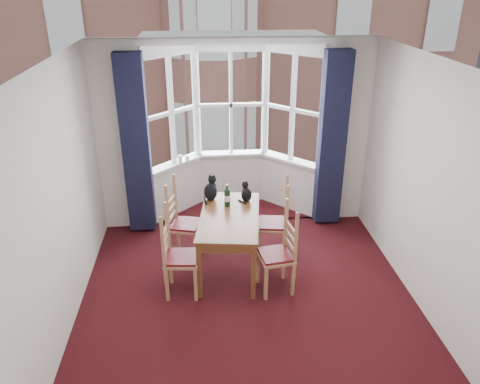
{
  "coord_description": "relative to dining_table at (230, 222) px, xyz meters",
  "views": [
    {
      "loc": [
        -0.5,
        -4.32,
        3.57
      ],
      "look_at": [
        -0.03,
        1.05,
        1.05
      ],
      "focal_mm": 35.0,
      "sensor_mm": 36.0,
      "label": 1
    }
  ],
  "objects": [
    {
      "name": "curtain_right",
      "position": [
        1.59,
        1.15,
        0.66
      ],
      "size": [
        0.38,
        0.22,
        2.6
      ],
      "primitive_type": "cube",
      "color": "#171833",
      "rests_on": "floor"
    },
    {
      "name": "chair_left_near",
      "position": [
        -0.7,
        -0.45,
        -0.21
      ],
      "size": [
        0.43,
        0.45,
        0.92
      ],
      "color": "#AD7C54",
      "rests_on": "floor"
    },
    {
      "name": "dining_table",
      "position": [
        0.0,
        0.0,
        0.0
      ],
      "size": [
        0.91,
        1.46,
        0.79
      ],
      "color": "brown",
      "rests_on": "floor"
    },
    {
      "name": "candle_short",
      "position": [
        -0.55,
        1.71,
        0.24
      ],
      "size": [
        0.06,
        0.06,
        0.1
      ],
      "primitive_type": "cylinder",
      "color": "white",
      "rests_on": "bay_window"
    },
    {
      "name": "wall_near",
      "position": [
        0.17,
        -3.17,
        0.71
      ],
      "size": [
        4.0,
        0.0,
        4.0
      ],
      "primitive_type": "plane",
      "rotation": [
        -1.57,
        0.0,
        0.0
      ],
      "color": "silver",
      "rests_on": "floor"
    },
    {
      "name": "cat_right",
      "position": [
        0.25,
        0.41,
        0.21
      ],
      "size": [
        0.17,
        0.22,
        0.27
      ],
      "color": "black",
      "rests_on": "dining_table"
    },
    {
      "name": "chair_right_far",
      "position": [
        0.7,
        0.27,
        -0.21
      ],
      "size": [
        0.46,
        0.48,
        0.92
      ],
      "color": "#AD7C54",
      "rests_on": "floor"
    },
    {
      "name": "wall_right",
      "position": [
        2.17,
        -0.92,
        0.71
      ],
      "size": [
        0.0,
        4.5,
        4.5
      ],
      "primitive_type": "plane",
      "rotation": [
        1.57,
        0.0,
        -1.57
      ],
      "color": "silver",
      "rests_on": "floor"
    },
    {
      "name": "cat_left",
      "position": [
        -0.22,
        0.5,
        0.23
      ],
      "size": [
        0.25,
        0.29,
        0.35
      ],
      "color": "black",
      "rests_on": "dining_table"
    },
    {
      "name": "candle_tall",
      "position": [
        -0.66,
        1.68,
        0.25
      ],
      "size": [
        0.06,
        0.06,
        0.13
      ],
      "primitive_type": "cylinder",
      "color": "white",
      "rests_on": "bay_window"
    },
    {
      "name": "chair_right_near",
      "position": [
        0.61,
        -0.49,
        -0.21
      ],
      "size": [
        0.46,
        0.48,
        0.92
      ],
      "color": "#AD7C54",
      "rests_on": "floor"
    },
    {
      "name": "wine_bottle",
      "position": [
        -0.01,
        0.28,
        0.24
      ],
      "size": [
        0.08,
        0.08,
        0.31
      ],
      "color": "black",
      "rests_on": "dining_table"
    },
    {
      "name": "wall_back_pier_right",
      "position": [
        1.82,
        1.33,
        0.71
      ],
      "size": [
        0.7,
        0.12,
        2.8
      ],
      "primitive_type": "cube",
      "color": "silver",
      "rests_on": "floor"
    },
    {
      "name": "ceiling",
      "position": [
        0.17,
        -0.92,
        2.11
      ],
      "size": [
        4.5,
        4.5,
        0.0
      ],
      "primitive_type": "plane",
      "rotation": [
        3.14,
        0.0,
        0.0
      ],
      "color": "white",
      "rests_on": "floor"
    },
    {
      "name": "wall_back_pier_left",
      "position": [
        -1.48,
        1.33,
        0.71
      ],
      "size": [
        0.7,
        0.12,
        2.8
      ],
      "primitive_type": "cube",
      "color": "silver",
      "rests_on": "floor"
    },
    {
      "name": "curtain_left",
      "position": [
        -1.25,
        1.15,
        0.66
      ],
      "size": [
        0.38,
        0.22,
        2.6
      ],
      "primitive_type": "cube",
      "color": "#171833",
      "rests_on": "floor"
    },
    {
      "name": "street",
      "position": [
        0.17,
        31.33,
        -6.69
      ],
      "size": [
        80.0,
        80.0,
        0.0
      ],
      "primitive_type": "plane",
      "color": "#333335",
      "rests_on": "ground"
    },
    {
      "name": "chair_left_far",
      "position": [
        -0.66,
        0.38,
        -0.21
      ],
      "size": [
        0.49,
        0.5,
        0.92
      ],
      "color": "#AD7C54",
      "rests_on": "floor"
    },
    {
      "name": "wall_left",
      "position": [
        -1.83,
        -0.92,
        0.71
      ],
      "size": [
        0.0,
        4.5,
        4.5
      ],
      "primitive_type": "plane",
      "rotation": [
        1.57,
        0.0,
        1.57
      ],
      "color": "silver",
      "rests_on": "floor"
    },
    {
      "name": "bay_window",
      "position": [
        0.17,
        1.83,
        0.71
      ],
      "size": [
        2.76,
        0.94,
        2.8
      ],
      "color": "white",
      "rests_on": "floor"
    },
    {
      "name": "floor",
      "position": [
        0.17,
        -0.92,
        -0.69
      ],
      "size": [
        4.5,
        4.5,
        0.0
      ],
      "primitive_type": "plane",
      "color": "black",
      "rests_on": "ground"
    },
    {
      "name": "tenement_building",
      "position": [
        0.17,
        13.09,
        0.91
      ],
      "size": [
        18.4,
        7.8,
        15.2
      ],
      "color": "#9E6051",
      "rests_on": "street"
    }
  ]
}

